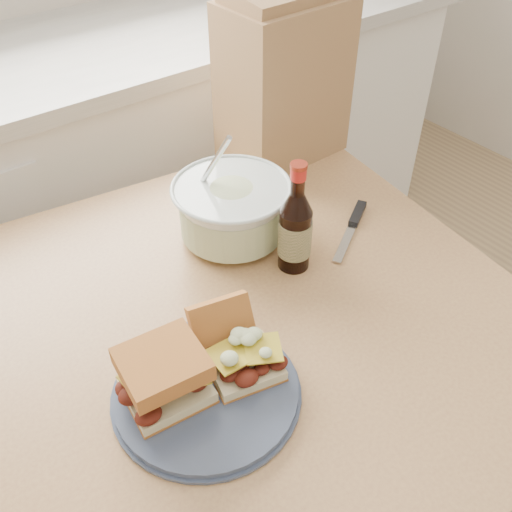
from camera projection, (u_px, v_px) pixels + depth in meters
cabinet_run at (97, 195)px, 1.78m from camera, size 2.50×0.64×0.94m
dining_table at (249, 354)px, 1.06m from camera, size 1.06×1.06×0.78m
plate at (206, 391)px, 0.85m from camera, size 0.28×0.28×0.02m
sandwich_left at (164, 376)px, 0.81m from camera, size 0.13×0.12×0.09m
sandwich_right at (237, 348)px, 0.86m from camera, size 0.12×0.16×0.09m
coleslaw_bowl at (232, 212)px, 1.10m from camera, size 0.23×0.23×0.23m
beer_bottle at (295, 230)px, 1.02m from camera, size 0.06×0.06×0.22m
knife at (354, 221)px, 1.17m from camera, size 0.18×0.12×0.01m
paper_bag at (284, 82)px, 1.27m from camera, size 0.28×0.18×0.35m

